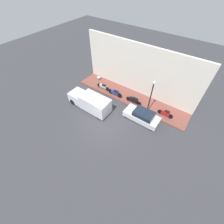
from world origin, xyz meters
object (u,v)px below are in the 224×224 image
delivery_van (90,102)px  motorcycle_red (166,113)px  motorcycle_black (134,100)px  cafe_chair (98,77)px  motorcycle_blue (115,93)px  parked_car (142,116)px  scooter_silver (103,87)px  streetlamp (151,94)px

delivery_van → motorcycle_red: size_ratio=3.01×
motorcycle_black → cafe_chair: size_ratio=2.43×
delivery_van → motorcycle_blue: bearing=-19.2°
parked_car → motorcycle_red: parked_car is taller
parked_car → motorcycle_black: parked_car is taller
scooter_silver → streetlamp: bearing=-93.4°
cafe_chair → motorcycle_black: bearing=-101.1°
motorcycle_blue → scooter_silver: 2.06m
motorcycle_red → cafe_chair: cafe_chair is taller
parked_car → streetlamp: size_ratio=0.93×
motorcycle_red → cafe_chair: (1.07, 10.51, 0.07)m
motorcycle_red → motorcycle_black: 3.95m
delivery_van → motorcycle_blue: size_ratio=2.61×
parked_car → motorcycle_black: size_ratio=1.89×
motorcycle_red → motorcycle_black: motorcycle_black is taller
motorcycle_blue → cafe_chair: (1.44, 3.91, 0.06)m
parked_car → scooter_silver: (1.73, 6.74, -0.07)m
motorcycle_black → scooter_silver: (0.03, 4.71, -0.06)m
motorcycle_blue → streetlamp: (-0.21, -4.68, 2.20)m
parked_car → cafe_chair: parked_car is taller
motorcycle_black → motorcycle_blue: bearing=93.4°
motorcycle_blue → motorcycle_black: size_ratio=0.99×
streetlamp → cafe_chair: streetlamp is taller
delivery_van → scooter_silver: 3.74m
delivery_van → cafe_chair: delivery_van is taller
scooter_silver → motorcycle_blue: bearing=-95.2°
streetlamp → motorcycle_red: bearing=-73.2°
parked_car → streetlamp: bearing=0.1°
streetlamp → cafe_chair: size_ratio=4.96×
motorcycle_red → streetlamp: bearing=106.8°
motorcycle_blue → delivery_van: bearing=160.8°
parked_car → motorcycle_black: bearing=49.9°
cafe_chair → scooter_silver: bearing=-124.1°
motorcycle_blue → cafe_chair: 4.17m
parked_car → cafe_chair: size_ratio=4.60×
scooter_silver → parked_car: bearing=-104.4°
motorcycle_red → scooter_silver: bearing=91.2°
streetlamp → delivery_van: bearing=118.7°
parked_car → motorcycle_blue: 4.94m
streetlamp → motorcycle_black: bearing=79.7°
delivery_van → streetlamp: size_ratio=1.26×
motorcycle_blue → scooter_silver: motorcycle_blue is taller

